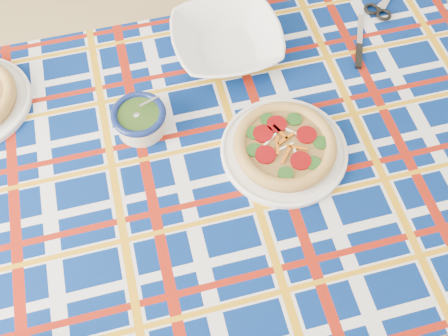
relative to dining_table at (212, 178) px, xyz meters
name	(u,v)px	position (x,y,z in m)	size (l,w,h in m)	color
floor	(217,210)	(0.09, 0.18, -0.62)	(4.00, 4.00, 0.00)	#9F8652
dining_table	(212,178)	(0.00, 0.00, 0.00)	(1.61, 1.17, 0.69)	brown
tablecloth	(211,173)	(0.00, 0.00, 0.02)	(1.50, 0.95, 0.10)	navy
main_focaccia_plate	(285,145)	(0.16, -0.04, 0.10)	(0.29, 0.29, 0.06)	olive
pesto_bowl	(140,118)	(-0.11, 0.15, 0.11)	(0.12, 0.12, 0.07)	#1B350E
serving_bowl	(227,42)	(0.17, 0.28, 0.10)	(0.27, 0.27, 0.07)	white
table_knife	(360,31)	(0.51, 0.19, 0.08)	(0.20, 0.02, 0.01)	silver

